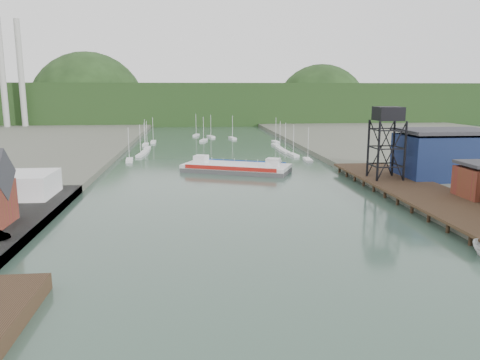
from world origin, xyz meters
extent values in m
plane|color=#283F36|center=(0.00, 0.00, 0.00)|extent=(600.00, 600.00, 0.00)
cube|color=black|center=(37.00, 45.00, 1.90)|extent=(14.00, 70.00, 0.50)
cylinder|color=black|center=(31.00, 45.00, 0.80)|extent=(0.60, 0.60, 2.20)
cylinder|color=black|center=(43.00, 45.00, 0.80)|extent=(0.60, 0.60, 2.20)
cube|color=silver|center=(-44.00, 50.00, 3.85)|extent=(18.00, 12.00, 4.50)
cylinder|color=black|center=(32.00, 55.00, 8.65)|extent=(0.50, 0.50, 13.00)
cylinder|color=black|center=(38.00, 55.00, 8.65)|extent=(0.50, 0.50, 13.00)
cylinder|color=black|center=(32.00, 61.00, 8.65)|extent=(0.50, 0.50, 13.00)
cylinder|color=black|center=(38.00, 61.00, 8.65)|extent=(0.50, 0.50, 13.00)
cube|color=black|center=(35.00, 58.00, 16.65)|extent=(5.50, 5.50, 3.00)
cube|color=#0D1C3B|center=(50.00, 60.00, 6.60)|extent=(20.00, 14.00, 10.00)
cube|color=#2D2D33|center=(50.00, 60.00, 12.50)|extent=(20.50, 14.50, 0.80)
cube|color=silver|center=(-27.54, 103.89, 0.35)|extent=(2.67, 7.65, 0.90)
cube|color=silver|center=(-25.28, 115.30, 0.35)|extent=(2.81, 7.67, 0.90)
cube|color=silver|center=(-24.71, 124.17, 0.35)|extent=(2.35, 7.59, 0.90)
cube|color=silver|center=(-24.81, 134.09, 0.35)|extent=(2.01, 7.50, 0.90)
cube|color=silver|center=(-26.64, 146.33, 0.35)|extent=(2.00, 7.50, 0.90)
cube|color=silver|center=(-24.32, 156.17, 0.35)|extent=(2.16, 7.54, 0.90)
cube|color=silver|center=(27.56, 99.03, 0.35)|extent=(2.53, 7.62, 0.90)
cube|color=silver|center=(25.46, 110.51, 0.35)|extent=(2.76, 7.67, 0.90)
cube|color=silver|center=(24.46, 119.29, 0.35)|extent=(2.22, 7.56, 0.90)
cube|color=silver|center=(24.27, 128.28, 0.35)|extent=(2.18, 7.54, 0.90)
cube|color=silver|center=(24.67, 139.38, 0.35)|extent=(2.46, 7.61, 0.90)
cube|color=silver|center=(26.78, 150.99, 0.35)|extent=(2.48, 7.61, 0.90)
cube|color=silver|center=(-3.16, 160.00, 0.35)|extent=(3.78, 7.76, 0.90)
cube|color=silver|center=(10.04, 168.00, 0.35)|extent=(3.31, 7.74, 0.90)
cube|color=silver|center=(0.66, 176.00, 0.35)|extent=(3.76, 7.76, 0.90)
cube|color=silver|center=(-6.11, 184.00, 0.35)|extent=(3.40, 7.74, 0.90)
cylinder|color=#AEAFA9|center=(-110.00, 230.00, 30.00)|extent=(3.20, 3.20, 60.00)
cylinder|color=#AEAFA9|center=(-102.00, 235.00, 30.00)|extent=(3.20, 3.20, 60.00)
cube|color=black|center=(0.00, 300.00, 12.00)|extent=(500.00, 120.00, 28.00)
sphere|color=black|center=(-80.00, 300.00, 8.00)|extent=(80.00, 80.00, 80.00)
sphere|color=black|center=(90.00, 310.00, 6.00)|extent=(70.00, 70.00, 70.00)
cube|color=#454547|center=(3.62, 82.24, 0.57)|extent=(30.51, 21.54, 1.13)
cube|color=silver|center=(3.62, 82.24, 1.59)|extent=(30.51, 21.54, 0.91)
cube|color=#A61913|center=(1.37, 76.97, 1.81)|extent=(23.00, 9.94, 1.02)
cube|color=#153E93|center=(5.86, 87.50, 1.81)|extent=(23.00, 9.94, 1.02)
cube|color=silver|center=(-5.76, 86.24, 2.95)|extent=(4.46, 4.46, 2.27)
cube|color=silver|center=(13.00, 78.24, 2.95)|extent=(4.46, 4.46, 2.27)
camera|label=1|loc=(-8.15, -41.89, 21.75)|focal=35.00mm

